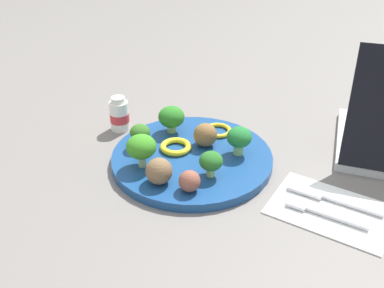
{
  "coord_description": "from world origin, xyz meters",
  "views": [
    {
      "loc": [
        -0.29,
        0.55,
        0.41
      ],
      "look_at": [
        0.0,
        0.0,
        0.04
      ],
      "focal_mm": 39.62,
      "sensor_mm": 36.0,
      "label": 1
    }
  ],
  "objects_px": {
    "napkin": "(330,209)",
    "fork": "(322,211)",
    "yogurt_bottle": "(119,115)",
    "meatball_front_left": "(159,171)",
    "meatball_front_right": "(205,135)",
    "plate": "(192,158)",
    "broccoli_floret_front_left": "(171,117)",
    "knife": "(329,198)",
    "broccoli_floret_near_rim": "(239,138)",
    "pepper_ring_near_rim": "(218,130)",
    "broccoli_floret_front_right": "(140,133)",
    "pepper_ring_back_right": "(176,147)",
    "meatball_back_right": "(190,181)",
    "broccoli_floret_mid_left": "(211,162)",
    "broccoli_floret_far_rim": "(141,147)"
  },
  "relations": [
    {
      "from": "napkin",
      "to": "fork",
      "type": "bearing_deg",
      "value": 62.95
    },
    {
      "from": "fork",
      "to": "yogurt_bottle",
      "type": "distance_m",
      "value": 0.42
    },
    {
      "from": "meatball_front_left",
      "to": "fork",
      "type": "bearing_deg",
      "value": -166.19
    },
    {
      "from": "meatball_front_right",
      "to": "plate",
      "type": "bearing_deg",
      "value": 78.99
    },
    {
      "from": "broccoli_floret_front_left",
      "to": "yogurt_bottle",
      "type": "bearing_deg",
      "value": 7.29
    },
    {
      "from": "knife",
      "to": "broccoli_floret_near_rim",
      "type": "bearing_deg",
      "value": -13.78
    },
    {
      "from": "broccoli_floret_front_left",
      "to": "meatball_front_right",
      "type": "bearing_deg",
      "value": 169.48
    },
    {
      "from": "plate",
      "to": "pepper_ring_near_rim",
      "type": "xyz_separation_m",
      "value": [
        -0.01,
        -0.09,
        0.01
      ]
    },
    {
      "from": "broccoli_floret_front_right",
      "to": "yogurt_bottle",
      "type": "bearing_deg",
      "value": -33.57
    },
    {
      "from": "knife",
      "to": "yogurt_bottle",
      "type": "height_order",
      "value": "yogurt_bottle"
    },
    {
      "from": "meatball_front_right",
      "to": "napkin",
      "type": "distance_m",
      "value": 0.25
    },
    {
      "from": "pepper_ring_back_right",
      "to": "plate",
      "type": "bearing_deg",
      "value": 179.84
    },
    {
      "from": "meatball_front_right",
      "to": "meatball_front_left",
      "type": "bearing_deg",
      "value": 84.3
    },
    {
      "from": "meatball_front_left",
      "to": "yogurt_bottle",
      "type": "bearing_deg",
      "value": -37.7
    },
    {
      "from": "broccoli_floret_front_left",
      "to": "pepper_ring_back_right",
      "type": "xyz_separation_m",
      "value": [
        -0.04,
        0.05,
        -0.03
      ]
    },
    {
      "from": "pepper_ring_back_right",
      "to": "fork",
      "type": "xyz_separation_m",
      "value": [
        -0.27,
        0.04,
        -0.01
      ]
    },
    {
      "from": "meatball_back_right",
      "to": "yogurt_bottle",
      "type": "xyz_separation_m",
      "value": [
        0.23,
        -0.13,
        -0.0
      ]
    },
    {
      "from": "meatball_back_right",
      "to": "napkin",
      "type": "bearing_deg",
      "value": -159.97
    },
    {
      "from": "broccoli_floret_mid_left",
      "to": "napkin",
      "type": "xyz_separation_m",
      "value": [
        -0.19,
        -0.02,
        -0.04
      ]
    },
    {
      "from": "broccoli_floret_far_rim",
      "to": "broccoli_floret_front_left",
      "type": "height_order",
      "value": "broccoli_floret_far_rim"
    },
    {
      "from": "pepper_ring_back_right",
      "to": "pepper_ring_near_rim",
      "type": "bearing_deg",
      "value": -113.81
    },
    {
      "from": "broccoli_floret_near_rim",
      "to": "meatball_back_right",
      "type": "distance_m",
      "value": 0.14
    },
    {
      "from": "broccoli_floret_near_rim",
      "to": "napkin",
      "type": "height_order",
      "value": "broccoli_floret_near_rim"
    },
    {
      "from": "meatball_front_left",
      "to": "fork",
      "type": "relative_size",
      "value": 0.35
    },
    {
      "from": "fork",
      "to": "broccoli_floret_near_rim",
      "type": "bearing_deg",
      "value": -25.11
    },
    {
      "from": "broccoli_floret_front_right",
      "to": "meatball_front_right",
      "type": "distance_m",
      "value": 0.12
    },
    {
      "from": "plate",
      "to": "broccoli_floret_front_left",
      "type": "xyz_separation_m",
      "value": [
        0.07,
        -0.05,
        0.04
      ]
    },
    {
      "from": "broccoli_floret_front_left",
      "to": "broccoli_floret_front_right",
      "type": "height_order",
      "value": "broccoli_floret_front_left"
    },
    {
      "from": "pepper_ring_near_rim",
      "to": "pepper_ring_back_right",
      "type": "height_order",
      "value": "pepper_ring_back_right"
    },
    {
      "from": "pepper_ring_near_rim",
      "to": "meatball_front_right",
      "type": "bearing_deg",
      "value": 89.79
    },
    {
      "from": "plate",
      "to": "pepper_ring_back_right",
      "type": "height_order",
      "value": "pepper_ring_back_right"
    },
    {
      "from": "plate",
      "to": "meatball_front_left",
      "type": "xyz_separation_m",
      "value": [
        0.01,
        0.1,
        0.03
      ]
    },
    {
      "from": "broccoli_floret_front_right",
      "to": "yogurt_bottle",
      "type": "relative_size",
      "value": 0.63
    },
    {
      "from": "broccoli_floret_near_rim",
      "to": "broccoli_floret_front_left",
      "type": "relative_size",
      "value": 0.98
    },
    {
      "from": "plate",
      "to": "knife",
      "type": "height_order",
      "value": "plate"
    },
    {
      "from": "broccoli_floret_near_rim",
      "to": "broccoli_floret_front_right",
      "type": "relative_size",
      "value": 1.15
    },
    {
      "from": "meatball_back_right",
      "to": "knife",
      "type": "relative_size",
      "value": 0.23
    },
    {
      "from": "broccoli_floret_front_left",
      "to": "knife",
      "type": "xyz_separation_m",
      "value": [
        -0.31,
        0.05,
        -0.04
      ]
    },
    {
      "from": "knife",
      "to": "broccoli_floret_front_left",
      "type": "bearing_deg",
      "value": -9.92
    },
    {
      "from": "pepper_ring_near_rim",
      "to": "yogurt_bottle",
      "type": "distance_m",
      "value": 0.2
    },
    {
      "from": "yogurt_bottle",
      "to": "plate",
      "type": "bearing_deg",
      "value": 168.35
    },
    {
      "from": "meatball_front_right",
      "to": "fork",
      "type": "xyz_separation_m",
      "value": [
        -0.23,
        0.08,
        -0.03
      ]
    },
    {
      "from": "fork",
      "to": "meatball_back_right",
      "type": "bearing_deg",
      "value": 16.12
    },
    {
      "from": "broccoli_floret_front_right",
      "to": "pepper_ring_near_rim",
      "type": "bearing_deg",
      "value": -131.4
    },
    {
      "from": "broccoli_floret_front_left",
      "to": "fork",
      "type": "relative_size",
      "value": 0.43
    },
    {
      "from": "broccoli_floret_near_rim",
      "to": "meatball_back_right",
      "type": "height_order",
      "value": "broccoli_floret_near_rim"
    },
    {
      "from": "plate",
      "to": "pepper_ring_back_right",
      "type": "xyz_separation_m",
      "value": [
        0.03,
        -0.0,
        0.01
      ]
    },
    {
      "from": "broccoli_floret_near_rim",
      "to": "fork",
      "type": "bearing_deg",
      "value": 154.89
    },
    {
      "from": "meatball_back_right",
      "to": "fork",
      "type": "bearing_deg",
      "value": -163.88
    },
    {
      "from": "broccoli_floret_far_rim",
      "to": "knife",
      "type": "distance_m",
      "value": 0.3
    }
  ]
}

